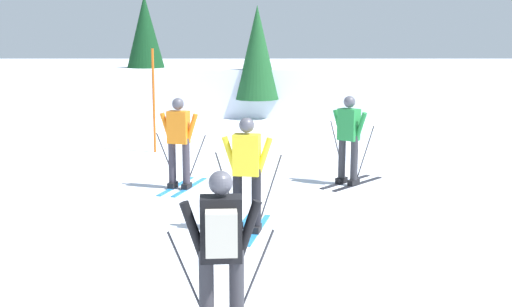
# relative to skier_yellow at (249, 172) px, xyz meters

# --- Properties ---
(ground_plane) EXTENTS (120.00, 120.00, 0.00)m
(ground_plane) POSITION_rel_skier_yellow_xyz_m (1.80, -2.64, -0.92)
(ground_plane) COLOR silver
(far_snow_ridge) EXTENTS (80.00, 8.21, 1.62)m
(far_snow_ridge) POSITION_rel_skier_yellow_xyz_m (1.80, 16.82, -0.11)
(far_snow_ridge) COLOR silver
(far_snow_ridge) RESTS_ON ground
(skier_yellow) EXTENTS (0.99, 1.64, 1.71)m
(skier_yellow) POSITION_rel_skier_yellow_xyz_m (0.00, 0.00, 0.00)
(skier_yellow) COLOR #237AC6
(skier_yellow) RESTS_ON ground
(skier_black) EXTENTS (1.00, 1.62, 1.71)m
(skier_black) POSITION_rel_skier_yellow_xyz_m (-0.19, -3.70, 0.04)
(skier_black) COLOR red
(skier_black) RESTS_ON ground
(skier_orange) EXTENTS (0.97, 1.64, 1.71)m
(skier_orange) POSITION_rel_skier_yellow_xyz_m (-1.30, 2.76, -0.00)
(skier_orange) COLOR #237AC6
(skier_orange) RESTS_ON ground
(skier_green) EXTENTS (1.34, 1.44, 1.71)m
(skier_green) POSITION_rel_skier_yellow_xyz_m (1.90, 3.11, 0.00)
(skier_green) COLOR black
(skier_green) RESTS_ON ground
(trail_marker_pole) EXTENTS (0.06, 0.06, 2.49)m
(trail_marker_pole) POSITION_rel_skier_yellow_xyz_m (-2.32, 6.58, 0.33)
(trail_marker_pole) COLOR #C65614
(trail_marker_pole) RESTS_ON ground
(conifer_far_left) EXTENTS (1.78, 1.78, 4.10)m
(conifer_far_left) POSITION_rel_skier_yellow_xyz_m (-3.68, 14.03, 1.47)
(conifer_far_left) COLOR #513823
(conifer_far_left) RESTS_ON ground
(conifer_far_right) EXTENTS (1.44, 1.44, 3.71)m
(conifer_far_right) POSITION_rel_skier_yellow_xyz_m (0.17, 12.84, 1.26)
(conifer_far_right) COLOR #513823
(conifer_far_right) RESTS_ON ground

